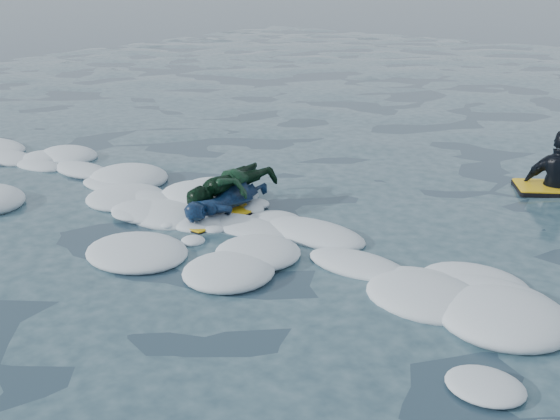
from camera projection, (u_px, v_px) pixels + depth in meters
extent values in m
plane|color=#1A2F40|center=(177.00, 278.00, 6.96)|extent=(120.00, 120.00, 0.00)
cube|color=black|center=(212.00, 219.00, 8.41)|extent=(0.54, 0.95, 0.05)
cube|color=yellow|center=(212.00, 217.00, 8.40)|extent=(0.52, 0.93, 0.02)
imported|color=#0B274E|center=(226.00, 201.00, 8.54)|extent=(0.65, 1.45, 0.34)
cube|color=black|center=(222.00, 212.00, 8.66)|extent=(0.51, 0.89, 0.04)
cube|color=yellow|center=(222.00, 210.00, 8.65)|extent=(0.49, 0.87, 0.02)
cube|color=blue|center=(222.00, 209.00, 8.65)|extent=(0.19, 0.84, 0.01)
imported|color=#0F391D|center=(232.00, 189.00, 8.72)|extent=(0.76, 1.37, 0.50)
cube|color=black|center=(558.00, 189.00, 9.48)|extent=(1.29, 1.13, 0.06)
cube|color=yellow|center=(559.00, 186.00, 9.47)|extent=(1.26, 1.09, 0.02)
imported|color=black|center=(558.00, 192.00, 9.50)|extent=(1.03, 0.52, 1.70)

